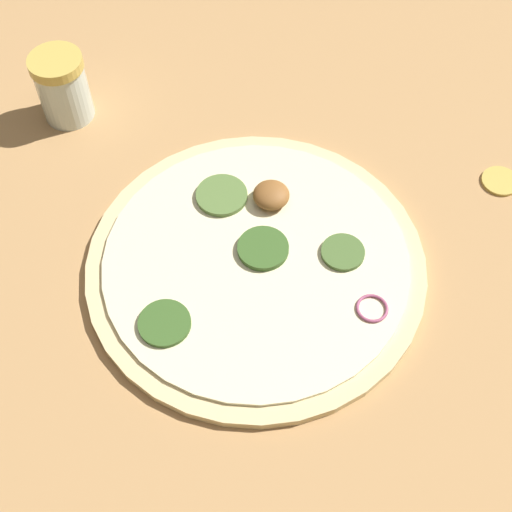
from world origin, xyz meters
name	(u,v)px	position (x,y,z in m)	size (l,w,h in m)	color
ground_plane	(256,267)	(0.00, 0.00, 0.00)	(3.00, 3.00, 0.00)	tan
pizza	(256,262)	(0.00, 0.00, 0.01)	(0.34, 0.34, 0.03)	beige
spice_jar	(63,87)	(-0.30, 0.07, 0.04)	(0.06, 0.06, 0.08)	silver
loose_cap	(501,180)	(0.17, 0.24, 0.00)	(0.04, 0.04, 0.01)	gold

